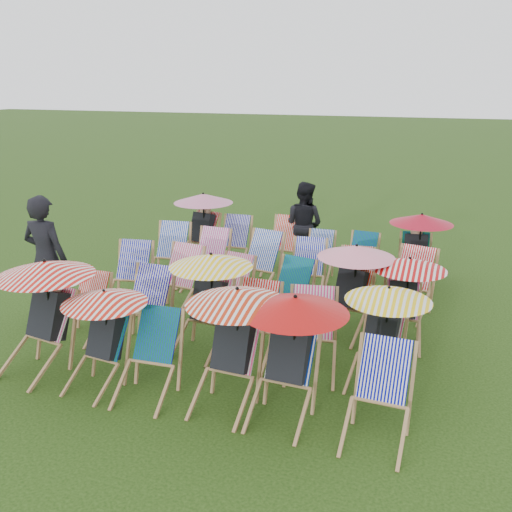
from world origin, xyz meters
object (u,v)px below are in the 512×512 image
(deckchair_29, at_px, (417,249))
(person_rear, at_px, (304,224))
(deckchair_5, at_px, (379,398))
(person_left, at_px, (46,258))
(deckchair_0, at_px, (40,314))

(deckchair_29, xyz_separation_m, person_rear, (-2.12, 0.46, 0.15))
(deckchair_5, bearing_deg, person_left, 166.36)
(deckchair_5, distance_m, deckchair_29, 4.67)
(deckchair_0, relative_size, deckchair_5, 1.47)
(deckchair_29, bearing_deg, person_left, -152.90)
(deckchair_0, distance_m, person_rear, 5.39)
(person_left, relative_size, person_rear, 1.15)
(deckchair_29, bearing_deg, person_rear, 161.78)
(deckchair_5, relative_size, person_left, 0.50)
(deckchair_29, height_order, person_rear, person_rear)
(deckchair_0, xyz_separation_m, person_left, (-0.98, 1.33, 0.21))
(deckchair_5, height_order, person_rear, person_rear)
(person_left, bearing_deg, person_rear, -128.94)
(deckchair_5, distance_m, person_rear, 5.57)
(deckchair_0, height_order, deckchair_29, deckchair_0)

